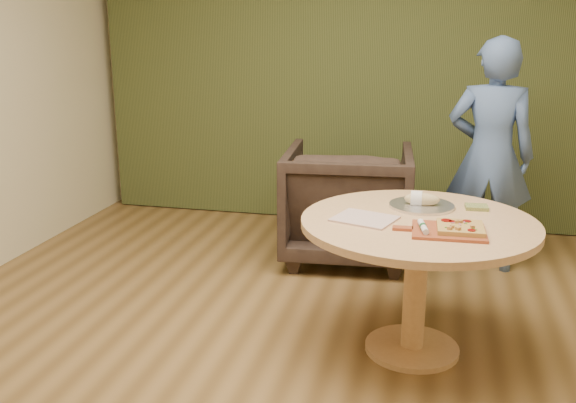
% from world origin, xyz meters
% --- Properties ---
extents(room_shell, '(5.04, 6.04, 2.84)m').
position_xyz_m(room_shell, '(0.00, 0.00, 1.40)').
color(room_shell, olive).
rests_on(room_shell, ground).
extents(curtain, '(4.80, 0.14, 2.78)m').
position_xyz_m(curtain, '(0.00, 2.90, 1.40)').
color(curtain, '#333D1B').
rests_on(curtain, ground).
extents(pedestal_table, '(1.22, 1.22, 0.75)m').
position_xyz_m(pedestal_table, '(0.51, 0.56, 0.61)').
color(pedestal_table, tan).
rests_on(pedestal_table, ground).
extents(pizza_paddle, '(0.45, 0.29, 0.01)m').
position_xyz_m(pizza_paddle, '(0.65, 0.38, 0.76)').
color(pizza_paddle, '#984426').
rests_on(pizza_paddle, pedestal_table).
extents(flatbread_pizza, '(0.23, 0.23, 0.04)m').
position_xyz_m(flatbread_pizza, '(0.71, 0.39, 0.78)').
color(flatbread_pizza, tan).
rests_on(flatbread_pizza, pizza_paddle).
extents(cutlery_roll, '(0.06, 0.20, 0.03)m').
position_xyz_m(cutlery_roll, '(0.54, 0.35, 0.78)').
color(cutlery_roll, silver).
rests_on(cutlery_roll, pizza_paddle).
extents(newspaper, '(0.36, 0.33, 0.01)m').
position_xyz_m(newspaper, '(0.24, 0.49, 0.76)').
color(newspaper, white).
rests_on(newspaper, pedestal_table).
extents(serving_tray, '(0.36, 0.36, 0.02)m').
position_xyz_m(serving_tray, '(0.52, 0.80, 0.76)').
color(serving_tray, silver).
rests_on(serving_tray, pedestal_table).
extents(bread_roll, '(0.19, 0.09, 0.09)m').
position_xyz_m(bread_roll, '(0.51, 0.80, 0.79)').
color(bread_roll, tan).
rests_on(bread_roll, serving_tray).
extents(green_packet, '(0.13, 0.11, 0.02)m').
position_xyz_m(green_packet, '(0.81, 0.83, 0.76)').
color(green_packet, '#58642D').
rests_on(green_packet, pedestal_table).
extents(armchair, '(0.99, 0.93, 0.95)m').
position_xyz_m(armchair, '(-0.04, 1.91, 0.47)').
color(armchair, black).
rests_on(armchair, ground).
extents(person_standing, '(0.63, 0.44, 1.65)m').
position_xyz_m(person_standing, '(0.95, 1.96, 0.82)').
color(person_standing, '#486498').
rests_on(person_standing, ground).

